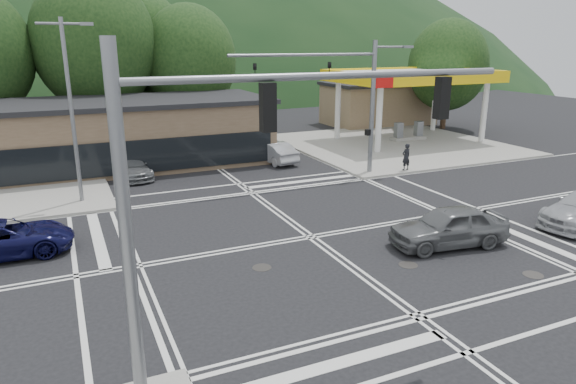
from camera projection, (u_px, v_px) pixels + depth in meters
name	position (u px, v px, depth m)	size (l,w,h in m)	color
ground	(311.00, 237.00, 21.58)	(120.00, 120.00, 0.00)	black
sidewalk_ne	(395.00, 144.00, 40.59)	(16.00, 16.00, 0.15)	gray
gas_station_canopy	(412.00, 79.00, 40.84)	(12.32, 8.34, 5.75)	silver
convenience_store	(378.00, 105.00, 50.80)	(10.00, 6.00, 3.80)	#846B4F
commercial_row	(80.00, 138.00, 32.74)	(24.00, 8.00, 4.00)	brown
hill_north	(104.00, 84.00, 100.32)	(252.00, 126.00, 140.00)	black
tree_n_b	(95.00, 43.00, 38.02)	(9.00, 9.00, 12.98)	#382619
tree_n_c	(189.00, 60.00, 41.14)	(7.60, 7.60, 10.87)	#382619
tree_n_e	(142.00, 51.00, 43.28)	(8.40, 8.40, 11.98)	#382619
tree_ne	(448.00, 65.00, 46.89)	(7.20, 7.20, 9.99)	#382619
streetlight_nw	(72.00, 103.00, 24.71)	(2.50, 0.25, 9.00)	slate
signal_mast_ne	(355.00, 92.00, 30.06)	(11.65, 0.30, 8.00)	slate
signal_mast_sw	(215.00, 184.00, 10.45)	(9.14, 0.28, 8.00)	slate
car_blue_west	(3.00, 239.00, 19.47)	(2.33, 5.05, 1.40)	#0C0D38
car_grey_center	(449.00, 226.00, 20.45)	(1.92, 4.78, 1.63)	#585A5D
car_queue_a	(273.00, 152.00, 34.73)	(1.49, 4.29, 1.41)	#A2A3A9
car_queue_b	(218.00, 145.00, 36.39)	(2.00, 4.97, 1.69)	white
car_northbound	(130.00, 167.00, 30.83)	(1.79, 4.40, 1.28)	slate
pedestrian	(406.00, 157.00, 31.96)	(0.61, 0.40, 1.68)	black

